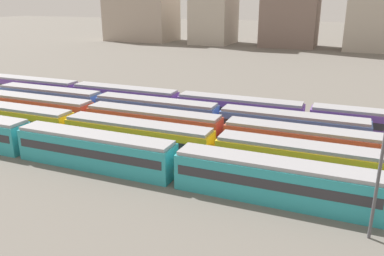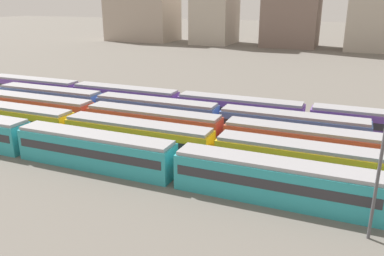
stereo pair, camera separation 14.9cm
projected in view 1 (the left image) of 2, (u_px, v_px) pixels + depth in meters
ground_plane at (44, 122)px, 56.79m from camera, size 600.00×600.00×0.00m
train_track_0 at (176, 164)px, 37.66m from camera, size 74.70×3.06×3.75m
train_track_1 at (137, 137)px, 44.88m from camera, size 55.80×3.06×3.75m
train_track_2 at (153, 124)px, 49.73m from camera, size 55.80×3.06×3.75m
train_track_3 at (156, 112)px, 55.12m from camera, size 55.80×3.06×3.75m
train_track_4 at (178, 104)px, 59.25m from camera, size 74.70×3.06×3.75m
catenary_pole_0 at (380, 167)px, 27.43m from camera, size 0.24×3.20×10.51m
distant_building_0 at (141, 10)px, 166.64m from camera, size 28.23×18.56×25.77m
distant_building_1 at (214, 0)px, 153.56m from camera, size 14.93×19.45×33.20m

